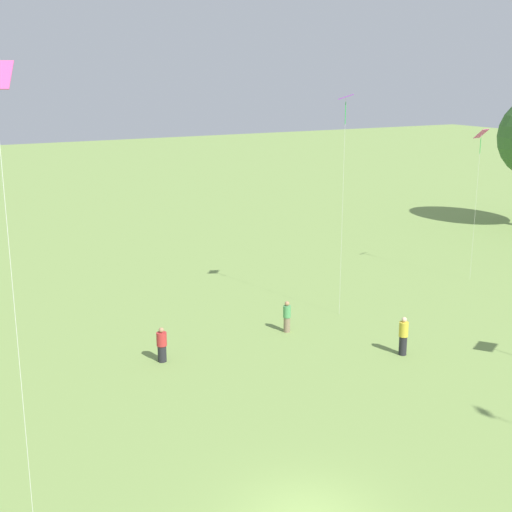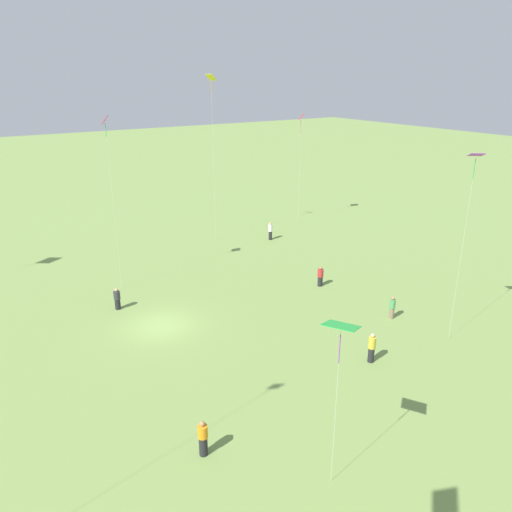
{
  "view_description": "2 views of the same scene",
  "coord_description": "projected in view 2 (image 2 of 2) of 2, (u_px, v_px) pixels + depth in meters",
  "views": [
    {
      "loc": [
        15.44,
        -10.16,
        12.87
      ],
      "look_at": [
        -10.99,
        4.26,
        5.05
      ],
      "focal_mm": 50.0,
      "sensor_mm": 36.0,
      "label": 1
    },
    {
      "loc": [
        10.74,
        28.36,
        15.92
      ],
      "look_at": [
        -4.47,
        4.81,
        5.58
      ],
      "focal_mm": 35.0,
      "sensor_mm": 36.0,
      "label": 2
    }
  ],
  "objects": [
    {
      "name": "kite_5",
      "position": [
        475.0,
        165.0,
        27.96
      ],
      "size": [
        1.11,
        1.1,
        11.76
      ],
      "rotation": [
        0.0,
        0.0,
        4.84
      ],
      "color": "purple",
      "rests_on": "ground_plane"
    },
    {
      "name": "person_2",
      "position": [
        203.0,
        438.0,
        21.82
      ],
      "size": [
        0.45,
        0.45,
        1.78
      ],
      "rotation": [
        0.0,
        0.0,
        6.28
      ],
      "color": "#232328",
      "rests_on": "ground_plane"
    },
    {
      "name": "ground_plane",
      "position": [
        161.0,
        326.0,
        33.33
      ],
      "size": [
        240.0,
        240.0,
        0.0
      ],
      "primitive_type": "plane",
      "color": "#7A994C"
    },
    {
      "name": "person_4",
      "position": [
        270.0,
        231.0,
        50.24
      ],
      "size": [
        0.56,
        0.56,
        1.82
      ],
      "rotation": [
        0.0,
        0.0,
        5.74
      ],
      "color": "#232328",
      "rests_on": "ground_plane"
    },
    {
      "name": "kite_7",
      "position": [
        106.0,
        132.0,
        35.25
      ],
      "size": [
        0.76,
        0.86,
        13.08
      ],
      "rotation": [
        0.0,
        0.0,
        0.3
      ],
      "color": "#E54C99",
      "rests_on": "ground_plane"
    },
    {
      "name": "kite_2",
      "position": [
        211.0,
        87.0,
        45.39
      ],
      "size": [
        0.93,
        1.04,
        15.79
      ],
      "rotation": [
        0.0,
        0.0,
        4.28
      ],
      "color": "yellow",
      "rests_on": "ground_plane"
    },
    {
      "name": "kite_6",
      "position": [
        341.0,
        329.0,
        18.2
      ],
      "size": [
        1.66,
        1.67,
        7.43
      ],
      "rotation": [
        0.0,
        0.0,
        4.46
      ],
      "color": "green",
      "rests_on": "ground_plane"
    },
    {
      "name": "person_5",
      "position": [
        320.0,
        276.0,
        39.32
      ],
      "size": [
        0.66,
        0.66,
        1.64
      ],
      "rotation": [
        0.0,
        0.0,
        4.02
      ],
      "color": "#232328",
      "rests_on": "ground_plane"
    },
    {
      "name": "person_0",
      "position": [
        392.0,
        308.0,
        34.1
      ],
      "size": [
        0.53,
        0.53,
        1.63
      ],
      "rotation": [
        0.0,
        0.0,
        4.22
      ],
      "color": "#847056",
      "rests_on": "ground_plane"
    },
    {
      "name": "kite_0",
      "position": [
        301.0,
        122.0,
        52.5
      ],
      "size": [
        1.02,
        1.07,
        11.88
      ],
      "rotation": [
        0.0,
        0.0,
        0.13
      ],
      "color": "red",
      "rests_on": "ground_plane"
    },
    {
      "name": "person_3",
      "position": [
        372.0,
        348.0,
        28.9
      ],
      "size": [
        0.48,
        0.48,
        1.86
      ],
      "rotation": [
        0.0,
        0.0,
        1.46
      ],
      "color": "#232328",
      "rests_on": "ground_plane"
    },
    {
      "name": "person_1",
      "position": [
        117.0,
        299.0,
        35.45
      ],
      "size": [
        0.56,
        0.56,
        1.61
      ],
      "rotation": [
        0.0,
        0.0,
        4.49
      ],
      "color": "#232328",
      "rests_on": "ground_plane"
    }
  ]
}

